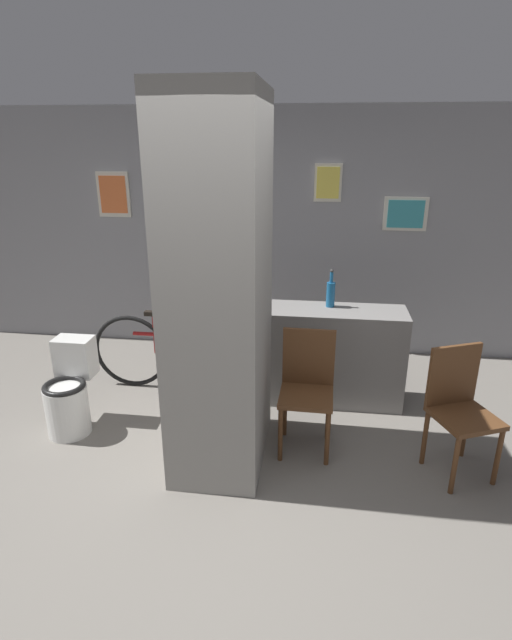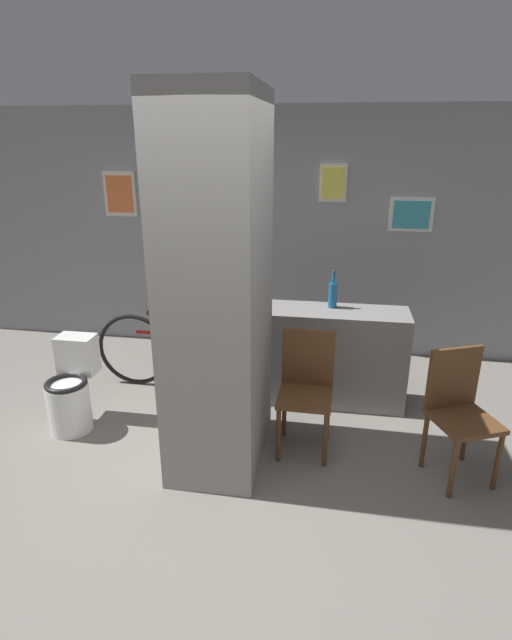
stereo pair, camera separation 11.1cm
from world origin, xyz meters
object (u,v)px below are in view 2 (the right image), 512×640
Objects in this scene: chair_by_doorway at (459,408)px; bicycle at (184,352)px; bottle_tall at (333,294)px; toilet at (71,391)px; chair_near_pillar at (306,386)px.

bicycle is (-2.28, 0.94, -0.14)m from chair_by_doorway.
chair_by_doorway is 1.44m from bottle_tall.
toilet is at bearing -157.58° from bottle_tall.
chair_by_doorway is (1.08, -0.17, 0.00)m from chair_near_pillar.
chair_by_doorway reaches higher than toilet.
bicycle is at bearing 148.56° from chair_near_pillar.
bicycle is 1.50m from bottle_tall.
bottle_tall reaches higher than toilet.
bicycle is at bearing 47.73° from toilet.
chair_near_pillar is 0.54× the size of bicycle.
chair_by_doorway is at bearing -2.63° from toilet.
chair_near_pillar is at bearing -101.06° from bottle_tall.
chair_by_doorway is (3.00, -0.14, 0.20)m from toilet.
bicycle is (0.73, 0.80, 0.05)m from toilet.
chair_by_doorway is at bearing -7.59° from chair_near_pillar.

